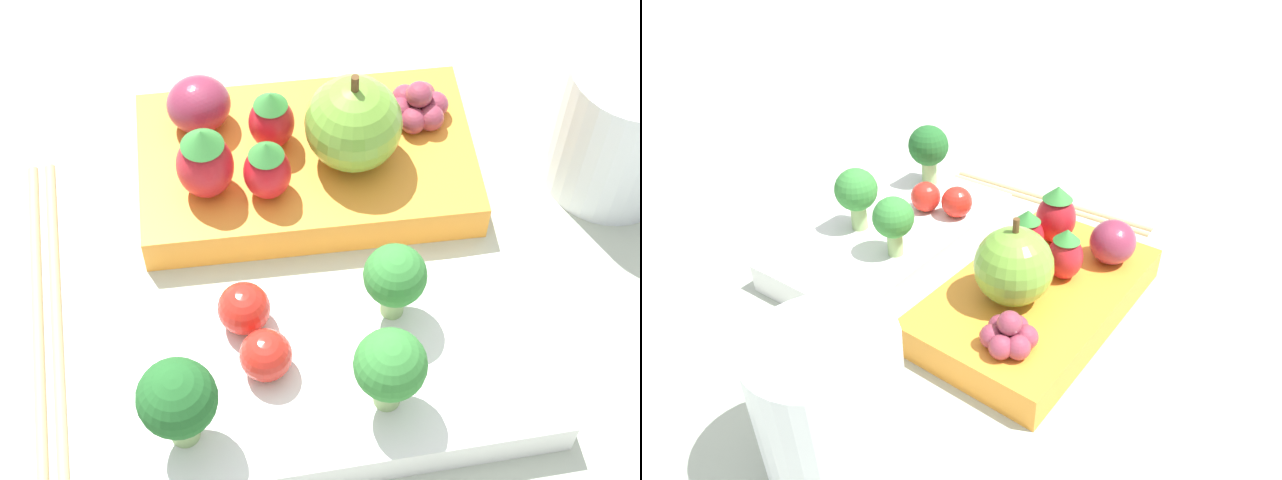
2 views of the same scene
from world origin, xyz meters
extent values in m
plane|color=#ADB7A3|center=(0.00, 0.00, 0.00)|extent=(4.00, 4.00, 0.00)
cube|color=white|center=(0.00, 0.07, 0.01)|extent=(0.22, 0.12, 0.02)
cube|color=orange|center=(-0.01, -0.07, 0.01)|extent=(0.20, 0.13, 0.02)
cylinder|color=#93B770|center=(-0.02, 0.09, 0.03)|extent=(0.01, 0.01, 0.02)
sphere|color=#388438|center=(-0.02, 0.09, 0.06)|extent=(0.03, 0.03, 0.03)
cylinder|color=#93B770|center=(-0.03, 0.04, 0.03)|extent=(0.01, 0.01, 0.02)
sphere|color=#388438|center=(-0.03, 0.04, 0.06)|extent=(0.03, 0.03, 0.03)
cylinder|color=#93B770|center=(0.08, 0.09, 0.03)|extent=(0.01, 0.01, 0.02)
sphere|color=#236028|center=(0.08, 0.09, 0.06)|extent=(0.04, 0.04, 0.04)
sphere|color=red|center=(0.04, 0.06, 0.04)|extent=(0.03, 0.03, 0.03)
sphere|color=red|center=(0.04, 0.03, 0.04)|extent=(0.03, 0.03, 0.03)
sphere|color=#70A838|center=(-0.04, -0.06, 0.05)|extent=(0.05, 0.05, 0.05)
cylinder|color=brown|center=(-0.04, -0.06, 0.08)|extent=(0.00, 0.00, 0.01)
ellipsoid|color=red|center=(0.05, -0.06, 0.05)|extent=(0.03, 0.03, 0.04)
cone|color=#388438|center=(0.05, -0.06, 0.07)|extent=(0.02, 0.02, 0.01)
ellipsoid|color=red|center=(0.01, -0.08, 0.04)|extent=(0.03, 0.03, 0.03)
cone|color=#388438|center=(0.01, -0.08, 0.06)|extent=(0.02, 0.02, 0.01)
ellipsoid|color=red|center=(0.02, -0.05, 0.04)|extent=(0.03, 0.03, 0.03)
cone|color=#388438|center=(0.02, -0.05, 0.06)|extent=(0.02, 0.02, 0.01)
ellipsoid|color=#892D47|center=(0.04, -0.10, 0.04)|extent=(0.04, 0.03, 0.03)
sphere|color=#93384C|center=(-0.07, -0.08, 0.03)|extent=(0.02, 0.02, 0.02)
sphere|color=#93384C|center=(-0.07, -0.07, 0.03)|extent=(0.02, 0.02, 0.02)
sphere|color=#93384C|center=(-0.08, -0.07, 0.03)|extent=(0.02, 0.02, 0.02)
sphere|color=#93384C|center=(-0.09, -0.08, 0.03)|extent=(0.02, 0.02, 0.02)
sphere|color=#93384C|center=(-0.08, -0.09, 0.03)|extent=(0.02, 0.02, 0.02)
sphere|color=#93384C|center=(-0.07, -0.09, 0.03)|extent=(0.02, 0.02, 0.02)
sphere|color=#93384C|center=(-0.08, -0.08, 0.04)|extent=(0.02, 0.02, 0.02)
cylinder|color=silver|center=(-0.18, -0.03, 0.04)|extent=(0.08, 0.08, 0.09)
cylinder|color=tan|center=(0.15, -0.01, 0.00)|extent=(0.01, 0.21, 0.01)
cylinder|color=tan|center=(0.14, -0.01, 0.00)|extent=(0.01, 0.21, 0.01)
camera|label=1|loc=(0.07, 0.31, 0.50)|focal=60.00mm
camera|label=2|loc=(-0.32, -0.19, 0.27)|focal=32.00mm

